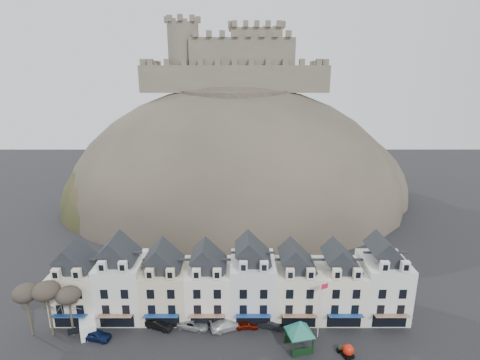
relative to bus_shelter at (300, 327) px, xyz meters
name	(u,v)px	position (x,y,z in m)	size (l,w,h in m)	color
townhouse_terrace	(232,283)	(-9.48, 8.32, 1.84)	(54.40, 9.35, 11.80)	beige
castle_hill	(239,202)	(-8.37, 61.30, -3.35)	(100.00, 76.00, 68.00)	#3B352E
castle	(237,62)	(-9.12, 68.28, 36.73)	(50.20, 22.20, 22.00)	#61574A
tree_left_far	(26,293)	(-38.62, 2.85, 3.44)	(3.61, 3.61, 8.24)	#3A3325
tree_left_mid	(46,291)	(-35.62, 2.85, 3.78)	(3.78, 3.78, 8.64)	#3A3325
tree_left_near	(68,296)	(-32.62, 2.85, 3.09)	(3.43, 3.43, 7.84)	#3A3325
bus_shelter	(300,327)	(0.00, 0.00, 0.00)	(6.85, 6.85, 4.46)	black
red_buoy	(348,351)	(6.38, -1.64, -2.50)	(1.66, 1.66, 1.89)	black
flagpole	(320,307)	(3.17, 2.39, 1.58)	(1.19, 0.56, 8.84)	silver
white_van	(87,324)	(-30.84, 3.71, -2.33)	(4.03, 5.39, 2.26)	white
planter_west	(340,349)	(5.62, -0.65, -2.98)	(1.09, 0.71, 1.01)	black
car_navy	(96,335)	(-28.94, 1.85, -2.71)	(1.77, 4.40, 1.50)	#0B1637
car_black	(159,324)	(-20.42, 4.35, -2.71)	(1.59, 4.55, 1.50)	black
car_silver	(193,324)	(-15.22, 4.35, -2.80)	(2.19, 4.68, 1.32)	#9EA1A5
car_white	(228,324)	(-10.02, 4.18, -2.68)	(2.18, 5.37, 1.56)	silver
car_maroon	(246,324)	(-7.31, 4.35, -2.82)	(1.51, 3.76, 1.28)	#580F05
car_charcoal	(270,324)	(-3.62, 4.35, -2.86)	(1.29, 3.69, 1.21)	black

